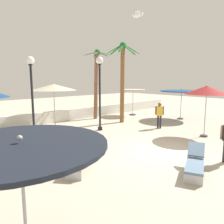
{
  "coord_description": "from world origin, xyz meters",
  "views": [
    {
      "loc": [
        -7.6,
        -5.12,
        3.15
      ],
      "look_at": [
        0.0,
        3.09,
        1.4
      ],
      "focal_mm": 34.6,
      "sensor_mm": 36.0,
      "label": 1
    }
  ],
  "objects": [
    {
      "name": "patio_umbrella_2",
      "position": [
        3.87,
        -0.13,
        2.53
      ],
      "size": [
        2.29,
        2.29,
        2.81
      ],
      "color": "#333338",
      "rests_on": "ground_plane"
    },
    {
      "name": "patio_umbrella_3",
      "position": [
        7.59,
        3.42,
        2.12
      ],
      "size": [
        3.19,
        3.19,
        2.35
      ],
      "color": "#333338",
      "rests_on": "ground_plane"
    },
    {
      "name": "seagull_1",
      "position": [
        -2.01,
        -0.28,
        5.17
      ],
      "size": [
        0.8,
        0.85,
        0.14
      ],
      "color": "white"
    },
    {
      "name": "lounge_chair_0",
      "position": [
        -0.91,
        -1.98,
        0.4
      ],
      "size": [
        1.93,
        1.26,
        0.83
      ],
      "color": "#B7B7BC",
      "rests_on": "ground_plane"
    },
    {
      "name": "patio_umbrella_5",
      "position": [
        -1.08,
        7.3,
        2.59
      ],
      "size": [
        2.82,
        2.82,
        2.85
      ],
      "color": "#333338",
      "rests_on": "ground_plane"
    },
    {
      "name": "ground_plane",
      "position": [
        0.0,
        0.0,
        0.0
      ],
      "size": [
        56.0,
        56.0,
        0.0
      ],
      "primitive_type": "plane",
      "color": "#B2A893"
    },
    {
      "name": "lamp_post_0",
      "position": [
        0.66,
        4.89,
        2.98
      ],
      "size": [
        0.43,
        0.43,
        4.41
      ],
      "color": "black",
      "rests_on": "ground_plane"
    },
    {
      "name": "boundary_wall",
      "position": [
        0.0,
        8.83,
        0.42
      ],
      "size": [
        25.2,
        0.3,
        0.85
      ],
      "primitive_type": "cube",
      "color": "silver",
      "rests_on": "ground_plane"
    },
    {
      "name": "palm_tree_0",
      "position": [
        3.0,
        8.11,
        3.26
      ],
      "size": [
        2.09,
        2.16,
        5.37
      ],
      "color": "brown",
      "rests_on": "ground_plane"
    },
    {
      "name": "patio_umbrella_4",
      "position": [
        -6.56,
        -2.09,
        2.09
      ],
      "size": [
        2.47,
        2.47,
        2.36
      ],
      "color": "#333338",
      "rests_on": "ground_plane"
    },
    {
      "name": "guest_0",
      "position": [
        3.71,
        2.69,
        0.99
      ],
      "size": [
        0.43,
        0.42,
        1.64
      ],
      "color": "#26262D",
      "rests_on": "ground_plane"
    },
    {
      "name": "lounge_chair_1",
      "position": [
        -3.53,
        0.92,
        0.4
      ],
      "size": [
        1.76,
        1.62,
        0.82
      ],
      "color": "#B7B7BC",
      "rests_on": "ground_plane"
    },
    {
      "name": "palm_tree_2",
      "position": [
        3.43,
        5.7,
        3.49
      ],
      "size": [
        2.26,
        2.36,
        5.64
      ],
      "color": "brown",
      "rests_on": "ground_plane"
    },
    {
      "name": "patio_umbrella_1",
      "position": [
        6.28,
        7.22,
        1.98
      ],
      "size": [
        2.05,
        2.05,
        2.34
      ],
      "color": "#333338",
      "rests_on": "ground_plane"
    },
    {
      "name": "lamp_post_2",
      "position": [
        -2.95,
        6.15,
        2.86
      ],
      "size": [
        0.43,
        0.43,
        4.28
      ],
      "color": "black",
      "rests_on": "ground_plane"
    }
  ]
}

